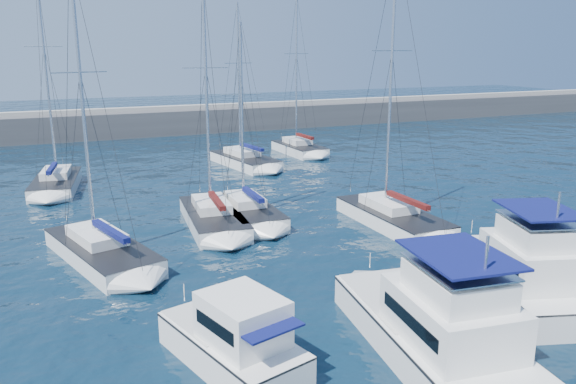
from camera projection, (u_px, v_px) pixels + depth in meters
name	position (u px, v px, depth m)	size (l,w,h in m)	color
ground	(399.00, 287.00, 25.62)	(220.00, 220.00, 0.00)	black
breakwater	(165.00, 125.00, 71.53)	(160.00, 6.00, 4.45)	#424244
motor_yacht_port_outer	(235.00, 343.00, 18.92)	(4.04, 6.38, 3.20)	white
motor_yacht_port_inner	(438.00, 330.00, 19.40)	(4.88, 10.05, 4.69)	white
motor_yacht_stbd_inner	(521.00, 273.00, 24.29)	(5.92, 9.44, 4.69)	silver
sailboat_mid_a	(101.00, 251.00, 28.69)	(5.30, 9.04, 15.15)	silver
sailboat_mid_b	(213.00, 217.00, 34.34)	(3.83, 8.40, 15.17)	white
sailboat_mid_c	(247.00, 212.00, 35.51)	(3.10, 7.31, 12.44)	white
sailboat_mid_d	(392.00, 217.00, 34.45)	(3.26, 8.63, 16.79)	white
sailboat_back_a	(56.00, 182.00, 43.11)	(4.25, 8.39, 17.22)	silver
sailboat_back_b	(245.00, 160.00, 51.83)	(4.53, 8.81, 14.84)	white
sailboat_back_c	(299.00, 148.00, 57.91)	(3.38, 7.44, 16.11)	silver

